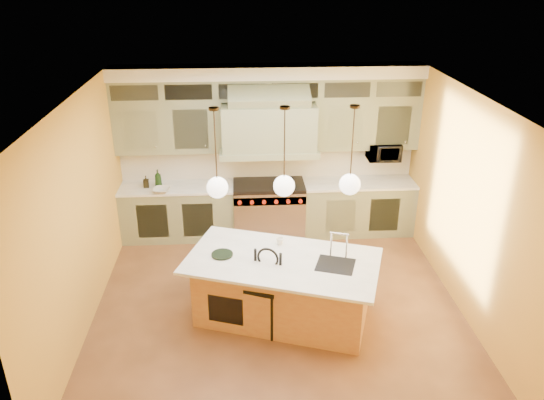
{
  "coord_description": "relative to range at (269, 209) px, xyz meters",
  "views": [
    {
      "loc": [
        -0.46,
        -6.1,
        4.4
      ],
      "look_at": [
        -0.04,
        0.7,
        1.31
      ],
      "focal_mm": 35.0,
      "sensor_mm": 36.0,
      "label": 1
    }
  ],
  "objects": [
    {
      "name": "wall_front",
      "position": [
        0.0,
        -4.64,
        0.96
      ],
      "size": [
        5.0,
        0.0,
        5.0
      ],
      "primitive_type": "plane",
      "rotation": [
        -1.57,
        0.0,
        0.0
      ],
      "color": "gold",
      "rests_on": "ground"
    },
    {
      "name": "wall_left",
      "position": [
        -2.5,
        -2.14,
        0.96
      ],
      "size": [
        0.0,
        5.0,
        5.0
      ],
      "primitive_type": "plane",
      "rotation": [
        1.57,
        0.0,
        1.57
      ],
      "color": "gold",
      "rests_on": "ground"
    },
    {
      "name": "fruit_bowl",
      "position": [
        -1.76,
        -0.22,
        0.49
      ],
      "size": [
        0.32,
        0.32,
        0.07
      ],
      "primitive_type": "imported",
      "rotation": [
        0.0,
        0.0,
        -0.13
      ],
      "color": "beige",
      "rests_on": "back_cabinetry"
    },
    {
      "name": "floor",
      "position": [
        0.0,
        -2.14,
        -0.49
      ],
      "size": [
        5.0,
        5.0,
        0.0
      ],
      "primitive_type": "plane",
      "color": "#56341D",
      "rests_on": "ground"
    },
    {
      "name": "wall_right",
      "position": [
        2.5,
        -2.14,
        0.96
      ],
      "size": [
        0.0,
        5.0,
        5.0
      ],
      "primitive_type": "plane",
      "rotation": [
        1.57,
        0.0,
        -1.57
      ],
      "color": "gold",
      "rests_on": "ground"
    },
    {
      "name": "pendant_right",
      "position": [
        0.85,
        -2.39,
        1.46
      ],
      "size": [
        0.26,
        0.26,
        1.11
      ],
      "color": "#2D2319",
      "rests_on": "ceiling"
    },
    {
      "name": "kitchen_island",
      "position": [
        0.05,
        -2.4,
        -0.01
      ],
      "size": [
        2.71,
        2.0,
        1.35
      ],
      "rotation": [
        0.0,
        0.0,
        -0.33
      ],
      "color": "#AE693D",
      "rests_on": "floor"
    },
    {
      "name": "microwave",
      "position": [
        1.95,
        0.11,
        0.96
      ],
      "size": [
        0.54,
        0.37,
        0.3
      ],
      "primitive_type": "imported",
      "color": "black",
      "rests_on": "back_cabinetry"
    },
    {
      "name": "oil_bottle_b",
      "position": [
        -2.05,
        0.01,
        0.55
      ],
      "size": [
        0.1,
        0.1,
        0.2
      ],
      "primitive_type": "imported",
      "rotation": [
        0.0,
        0.0,
        0.08
      ],
      "color": "black",
      "rests_on": "back_cabinetry"
    },
    {
      "name": "ceiling",
      "position": [
        0.0,
        -2.14,
        2.41
      ],
      "size": [
        5.0,
        5.0,
        0.0
      ],
      "primitive_type": "plane",
      "rotation": [
        3.14,
        0.0,
        0.0
      ],
      "color": "white",
      "rests_on": "wall_back"
    },
    {
      "name": "counter_stool",
      "position": [
        -0.21,
        -2.63,
        0.16
      ],
      "size": [
        0.51,
        0.51,
        1.13
      ],
      "rotation": [
        0.0,
        0.0,
        -0.39
      ],
      "color": "black",
      "rests_on": "floor"
    },
    {
      "name": "pendant_center",
      "position": [
        0.05,
        -2.39,
        1.46
      ],
      "size": [
        0.26,
        0.26,
        1.11
      ],
      "color": "#2D2319",
      "rests_on": "ceiling"
    },
    {
      "name": "back_cabinetry",
      "position": [
        0.0,
        0.09,
        0.94
      ],
      "size": [
        5.0,
        0.77,
        2.9
      ],
      "color": "gray",
      "rests_on": "floor"
    },
    {
      "name": "oil_bottle_a",
      "position": [
        -1.84,
        0.01,
        0.61
      ],
      "size": [
        0.12,
        0.12,
        0.3
      ],
      "primitive_type": "imported",
      "rotation": [
        0.0,
        0.0,
        -0.04
      ],
      "color": "black",
      "rests_on": "back_cabinetry"
    },
    {
      "name": "wall_back",
      "position": [
        0.0,
        0.36,
        0.96
      ],
      "size": [
        5.0,
        0.0,
        5.0
      ],
      "primitive_type": "plane",
      "rotation": [
        1.57,
        0.0,
        0.0
      ],
      "color": "gold",
      "rests_on": "ground"
    },
    {
      "name": "pendant_left",
      "position": [
        -0.75,
        -2.39,
        1.46
      ],
      "size": [
        0.26,
        0.26,
        1.11
      ],
      "color": "#2D2319",
      "rests_on": "ceiling"
    },
    {
      "name": "range",
      "position": [
        0.0,
        0.0,
        0.0
      ],
      "size": [
        1.2,
        0.74,
        0.96
      ],
      "color": "silver",
      "rests_on": "floor"
    },
    {
      "name": "cup",
      "position": [
        0.03,
        -2.04,
        0.48
      ],
      "size": [
        0.11,
        0.11,
        0.09
      ],
      "primitive_type": "imported",
      "rotation": [
        0.0,
        0.0,
        -0.15
      ],
      "color": "white",
      "rests_on": "kitchen_island"
    }
  ]
}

